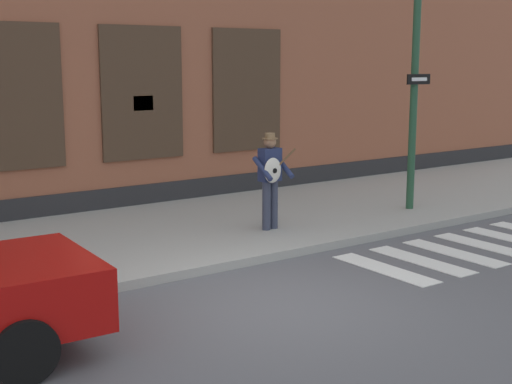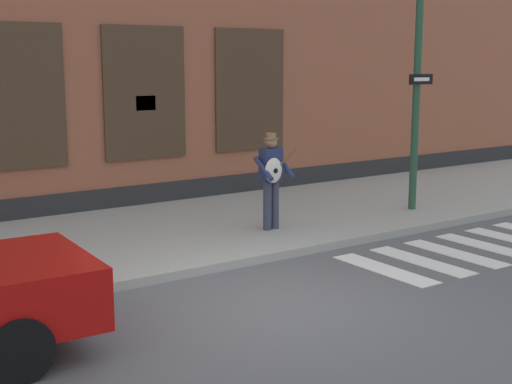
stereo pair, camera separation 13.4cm
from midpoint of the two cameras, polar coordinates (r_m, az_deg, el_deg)
ground_plane at (r=9.33m, az=1.60°, el=-8.95°), size 160.00×160.00×0.00m
sidewalk at (r=12.55m, az=-9.01°, el=-3.63°), size 28.00×4.69×0.14m
building_backdrop at (r=16.23m, az=-16.22°, el=13.05°), size 28.00×4.06×7.90m
crosswalk at (r=12.71m, az=18.25°, el=-4.15°), size 5.20×1.90×0.01m
busker at (r=12.52m, az=1.57°, el=1.36°), size 0.71×0.53×1.72m
traffic_light at (r=13.64m, az=16.89°, el=11.77°), size 0.61×3.23×4.82m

